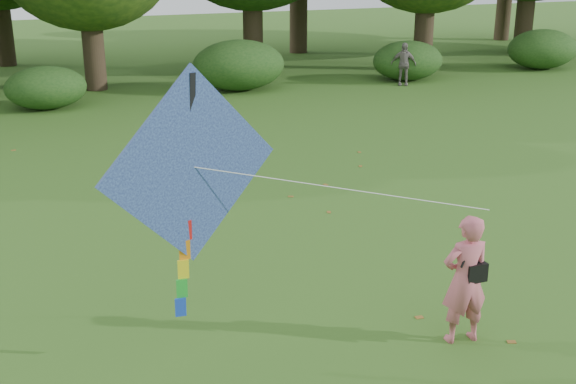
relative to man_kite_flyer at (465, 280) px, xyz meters
name	(u,v)px	position (x,y,z in m)	size (l,w,h in m)	color
ground	(425,319)	(-0.12, 0.69, -0.92)	(100.00, 100.00, 0.00)	#265114
man_kite_flyer	(465,280)	(0.00, 0.00, 0.00)	(0.67, 0.44, 1.84)	#C25B69
bystander_right	(403,64)	(9.13, 17.15, -0.09)	(0.97, 0.40, 1.65)	gray
crossbody_bag	(474,271)	(0.12, -0.03, 0.12)	(0.43, 0.20, 0.72)	black
flying_kite	(192,170)	(-3.47, 0.83, 1.70)	(4.92, 1.31, 3.23)	#255DA3
shrub_band	(141,75)	(-0.84, 18.29, -0.06)	(39.15, 3.22, 1.88)	#264919
fallen_leaves	(298,214)	(-0.19, 5.40, -0.91)	(8.60, 15.81, 0.01)	brown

